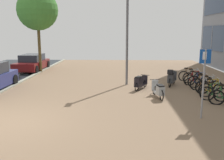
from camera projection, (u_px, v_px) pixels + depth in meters
ground at (50, 124)px, 8.80m from camera, size 21.00×40.00×0.13m
bicycle_rack_00 at (224, 97)px, 10.90m from camera, size 1.31×0.49×0.98m
bicycle_rack_01 at (214, 94)px, 11.58m from camera, size 1.25×0.55×0.96m
bicycle_rack_02 at (213, 90)px, 12.25m from camera, size 1.38×0.48×1.00m
bicycle_rack_03 at (209, 87)px, 12.92m from camera, size 1.40×0.48×1.02m
bicycle_rack_04 at (202, 84)px, 13.60m from camera, size 1.28×0.52×0.97m
bicycle_rack_05 at (200, 82)px, 14.27m from camera, size 1.38×0.47×1.00m
bicycle_rack_06 at (195, 80)px, 14.95m from camera, size 1.33×0.48×0.95m
bicycle_rack_07 at (193, 78)px, 15.62m from camera, size 1.35×0.48×0.96m
bicycle_rack_08 at (188, 76)px, 16.30m from camera, size 1.28×0.48×0.93m
scooter_near at (140, 82)px, 13.86m from camera, size 0.92×1.51×0.79m
scooter_mid at (159, 90)px, 12.10m from camera, size 0.59×1.71×0.81m
scooter_far at (171, 78)px, 14.79m from camera, size 0.90×1.66×1.04m
parked_car_far at (32, 63)px, 20.64m from camera, size 1.91×4.16×1.32m
parking_sign at (204, 77)px, 9.02m from camera, size 0.40×0.07×2.54m
lamp_post at (127, 30)px, 14.60m from camera, size 0.20×0.52×5.84m
street_tree at (37, 10)px, 18.97m from camera, size 3.07×3.07×6.30m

